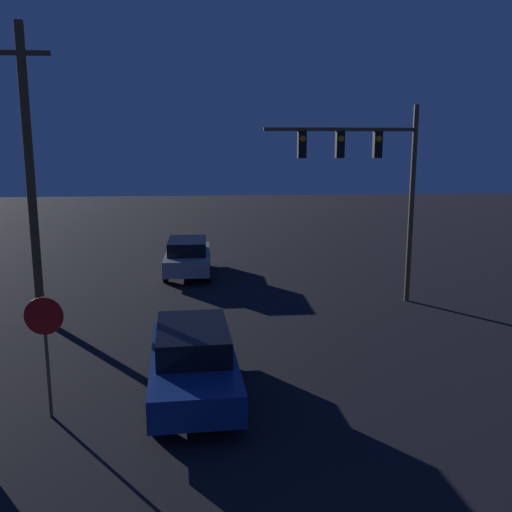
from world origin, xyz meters
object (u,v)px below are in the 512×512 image
car_far (188,256)px  stop_sign (45,334)px  car_near (193,360)px  traffic_signal_mast (372,170)px  utility_pole (30,172)px

car_far → stop_sign: stop_sign is taller
car_near → traffic_signal_mast: traffic_signal_mast is taller
stop_sign → car_near: bearing=16.1°
traffic_signal_mast → stop_sign: (-9.02, -8.08, -2.89)m
car_near → car_far: bearing=-90.7°
car_near → stop_sign: stop_sign is taller
car_near → utility_pole: bearing=-53.1°
stop_sign → utility_pole: (-2.11, 6.90, 2.92)m
car_near → stop_sign: 3.24m
car_near → utility_pole: 8.81m
car_far → traffic_signal_mast: (6.57, -4.94, 3.90)m
car_far → traffic_signal_mast: bearing=-36.8°
car_far → car_near: bearing=-87.4°
car_near → traffic_signal_mast: (6.06, 7.22, 3.90)m
stop_sign → traffic_signal_mast: bearing=41.8°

